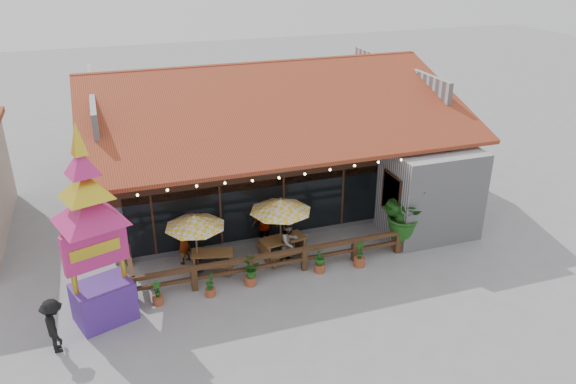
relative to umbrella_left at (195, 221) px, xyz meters
name	(u,v)px	position (x,y,z in m)	size (l,w,h in m)	color
ground	(312,260)	(4.16, -0.68, -2.01)	(100.00, 100.00, 0.00)	gray
restaurant_building	(267,147)	(4.42, 5.93, 0.19)	(15.50, 14.73, 6.09)	#A6A6AB
patio_railing	(256,260)	(1.91, -0.95, -1.40)	(10.00, 2.60, 0.92)	#4E321B
umbrella_left	(195,221)	(0.00, 0.00, 0.00)	(2.45, 2.45, 2.31)	brown
umbrella_right	(280,206)	(3.14, -0.03, 0.13)	(2.40, 2.40, 2.46)	brown
picnic_table_left	(213,258)	(0.54, -0.08, -1.53)	(1.74, 1.59, 0.71)	brown
picnic_table_right	(283,244)	(3.22, -0.08, -1.47)	(1.85, 1.65, 0.80)	brown
thai_sign_tower	(90,214)	(-3.29, -1.87, 1.69)	(3.28, 3.28, 7.01)	#472485
tropical_plant	(402,214)	(7.77, -0.85, -0.59)	(2.31, 2.37, 2.49)	brown
diner_a	(184,242)	(-0.36, 0.72, -1.14)	(0.63, 0.42, 1.74)	#321A10
diner_b	(289,242)	(3.33, -0.49, -1.18)	(0.81, 0.63, 1.67)	#321A10
diner_c	(265,226)	(2.83, 0.98, -1.14)	(1.02, 0.42, 1.74)	#321A10
pedestrian	(54,326)	(-4.68, -2.95, -1.15)	(1.11, 0.64, 1.72)	black
planter_a	(157,295)	(-1.64, -1.60, -1.64)	(0.36, 0.36, 0.88)	brown
planter_b	(210,286)	(0.10, -1.70, -1.63)	(0.37, 0.39, 0.85)	brown
planter_c	(250,271)	(1.55, -1.50, -1.45)	(0.79, 0.79, 0.99)	brown
planter_d	(320,261)	(4.14, -1.50, -1.56)	(0.50, 0.50, 0.94)	brown
planter_e	(360,256)	(5.67, -1.60, -1.58)	(0.41, 0.41, 1.02)	brown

